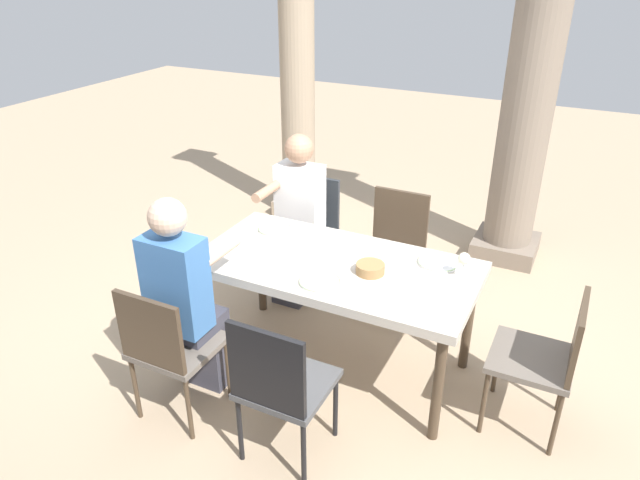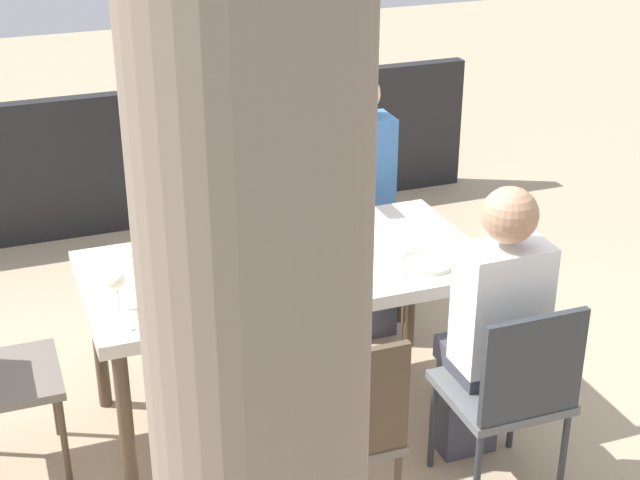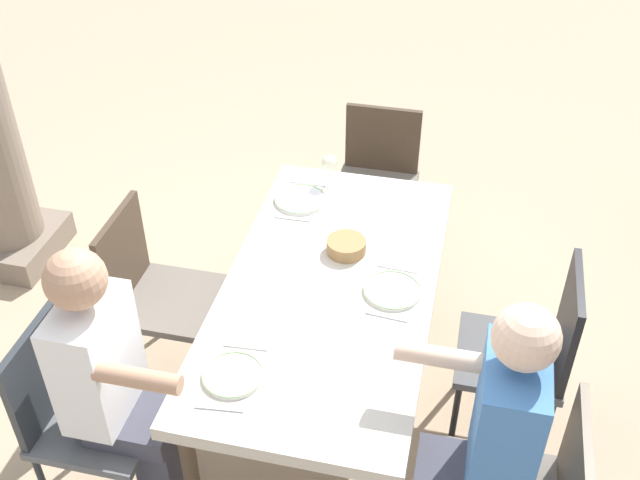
% 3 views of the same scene
% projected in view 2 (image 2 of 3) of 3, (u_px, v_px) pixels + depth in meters
% --- Properties ---
extents(ground_plane, '(16.00, 16.00, 0.00)m').
position_uv_depth(ground_plane, '(287.00, 412.00, 4.45)').
color(ground_plane, tan).
extents(dining_table, '(1.70, 0.86, 0.77)m').
position_uv_depth(dining_table, '(285.00, 277.00, 4.15)').
color(dining_table, beige).
rests_on(dining_table, ground).
extents(chair_west_north, '(0.44, 0.44, 0.89)m').
position_uv_depth(chair_west_north, '(512.00, 388.00, 3.71)').
color(chair_west_north, '#5B5E61').
rests_on(chair_west_north, ground).
extents(chair_west_south, '(0.44, 0.44, 0.88)m').
position_uv_depth(chair_west_south, '(348.00, 220.00, 5.15)').
color(chair_west_south, '#6A6158').
rests_on(chair_west_south, ground).
extents(chair_mid_north, '(0.44, 0.44, 0.90)m').
position_uv_depth(chair_mid_north, '(339.00, 426.00, 3.48)').
color(chair_mid_north, '#6A6158').
rests_on(chair_mid_north, ground).
extents(chair_mid_south, '(0.44, 0.44, 0.91)m').
position_uv_depth(chair_mid_south, '(218.00, 239.00, 4.93)').
color(chair_mid_south, '#4F4F50').
rests_on(chair_mid_south, ground).
extents(diner_woman_green, '(0.35, 0.50, 1.29)m').
position_uv_depth(diner_woman_green, '(492.00, 323.00, 3.79)').
color(diner_woman_green, '#3F3F4C').
rests_on(diner_woman_green, ground).
extents(diner_man_white, '(0.35, 0.49, 1.34)m').
position_uv_depth(diner_man_white, '(362.00, 197.00, 4.90)').
color(diner_man_white, '#3F3F4C').
rests_on(diner_man_white, ground).
extents(stone_column_centre, '(0.54, 0.54, 3.00)m').
position_uv_depth(stone_column_centre, '(260.00, 440.00, 1.84)').
color(stone_column_centre, gray).
rests_on(stone_column_centre, ground).
extents(patio_railing, '(4.10, 0.10, 0.90)m').
position_uv_depth(patio_railing, '(172.00, 156.00, 6.21)').
color(patio_railing, black).
rests_on(patio_railing, ground).
extents(plate_0, '(0.22, 0.22, 0.02)m').
position_uv_depth(plate_0, '(428.00, 262.00, 4.10)').
color(plate_0, white).
rests_on(plate_0, dining_table).
extents(fork_0, '(0.03, 0.17, 0.01)m').
position_uv_depth(fork_0, '(460.00, 258.00, 4.15)').
color(fork_0, silver).
rests_on(fork_0, dining_table).
extents(spoon_0, '(0.03, 0.17, 0.01)m').
position_uv_depth(spoon_0, '(396.00, 269.00, 4.06)').
color(spoon_0, silver).
rests_on(spoon_0, dining_table).
extents(plate_1, '(0.24, 0.24, 0.02)m').
position_uv_depth(plate_1, '(264.00, 237.00, 4.33)').
color(plate_1, white).
rests_on(plate_1, dining_table).
extents(fork_1, '(0.03, 0.17, 0.01)m').
position_uv_depth(fork_1, '(295.00, 233.00, 4.38)').
color(fork_1, silver).
rests_on(fork_1, dining_table).
extents(spoon_1, '(0.02, 0.17, 0.01)m').
position_uv_depth(spoon_1, '(231.00, 243.00, 4.29)').
color(spoon_1, silver).
rests_on(spoon_1, dining_table).
extents(plate_2, '(0.25, 0.25, 0.02)m').
position_uv_depth(plate_2, '(168.00, 311.00, 3.72)').
color(plate_2, white).
rests_on(plate_2, dining_table).
extents(wine_glass_2, '(0.07, 0.07, 0.16)m').
position_uv_depth(wine_glass_2, '(117.00, 282.00, 3.71)').
color(wine_glass_2, white).
rests_on(wine_glass_2, dining_table).
extents(fork_2, '(0.02, 0.17, 0.01)m').
position_uv_depth(fork_2, '(206.00, 306.00, 3.77)').
color(fork_2, silver).
rests_on(fork_2, dining_table).
extents(spoon_2, '(0.02, 0.17, 0.01)m').
position_uv_depth(spoon_2, '(129.00, 319.00, 3.68)').
color(spoon_2, silver).
rests_on(spoon_2, dining_table).
extents(bread_basket, '(0.17, 0.17, 0.06)m').
position_uv_depth(bread_basket, '(231.00, 262.00, 4.06)').
color(bread_basket, '#9E7547').
rests_on(bread_basket, dining_table).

